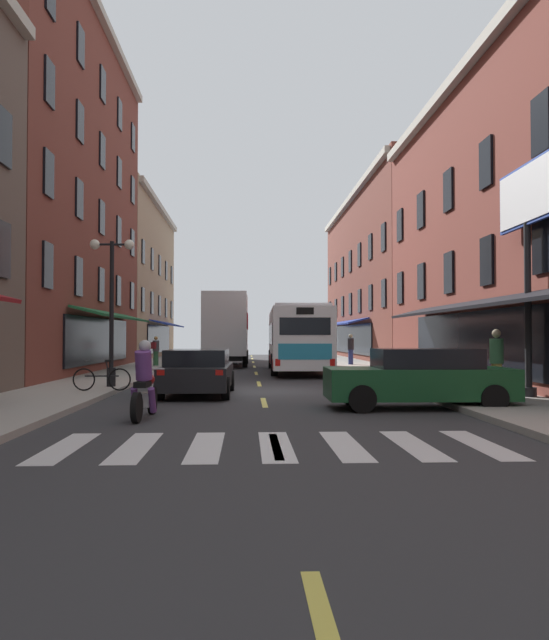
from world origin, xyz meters
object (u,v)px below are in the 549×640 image
bicycle_near (102,378)px  pedestrian_far (351,349)px  box_truck (227,330)px  transit_bus (297,338)px  motorcycle_rider (145,385)px  pedestrian_mid (497,361)px  sedan_near (420,378)px  street_lamp_twin (112,304)px  billboard_sign (527,217)px  sedan_mid (198,372)px  pedestrian_near (156,350)px

bicycle_near → pedestrian_far: size_ratio=0.99×
box_truck → pedestrian_far: box_truck is taller
transit_bus → box_truck: 7.29m
motorcycle_rider → pedestrian_mid: size_ratio=1.16×
sedan_near → bicycle_near: sedan_near is taller
pedestrian_mid → pedestrian_far: size_ratio=1.03×
street_lamp_twin → transit_bus: bearing=56.6°
motorcycle_rider → bicycle_near: (-2.10, 5.30, -0.21)m
box_truck → pedestrian_mid: (7.87, -20.27, -1.06)m
sedan_near → box_truck: bearing=103.7°
transit_bus → box_truck: box_truck is taller
sedan_near → pedestrian_mid: bearing=32.4°
motorcycle_rider → transit_bus: bearing=75.0°
pedestrian_far → billboard_sign: bearing=177.7°
sedan_mid → billboard_sign: bearing=-13.9°
transit_bus → pedestrian_near: 8.60m
bicycle_near → pedestrian_far: 19.81m
motorcycle_rider → pedestrian_mid: (8.88, 3.21, 0.36)m
motorcycle_rider → pedestrian_near: 21.58m
street_lamp_twin → pedestrian_far: bearing=56.2°
billboard_sign → transit_bus: (-5.05, 14.16, -3.31)m
bicycle_near → billboard_sign: bearing=-11.0°
sedan_near → sedan_mid: (-5.62, 3.63, -0.04)m
motorcycle_rider → street_lamp_twin: street_lamp_twin is taller
billboard_sign → sedan_mid: size_ratio=1.43×
billboard_sign → street_lamp_twin: 12.64m
motorcycle_rider → pedestrian_mid: 9.45m
sedan_mid → pedestrian_mid: 8.41m
box_truck → bicycle_near: 18.52m
pedestrian_far → street_lamp_twin: size_ratio=0.37×
box_truck → sedan_near: box_truck is taller
pedestrian_far → sedan_near: bearing=168.2°
transit_bus → pedestrian_far: 6.21m
billboard_sign → transit_bus: billboard_sign is taller
transit_bus → sedan_mid: size_ratio=2.57×
pedestrian_mid → pedestrian_far: 19.06m
pedestrian_near → street_lamp_twin: street_lamp_twin is taller
transit_bus → pedestrian_far: (3.52, 5.08, -0.60)m
billboard_sign → motorcycle_rider: (-9.66, -3.01, -4.24)m
pedestrian_mid → street_lamp_twin: bearing=-137.2°
pedestrian_mid → pedestrian_near: bearing=-176.0°
motorcycle_rider → street_lamp_twin: bearing=107.5°
pedestrian_near → pedestrian_far: size_ratio=0.92×
sedan_mid → pedestrian_near: (-3.57, 16.16, 0.29)m
sedan_mid → pedestrian_mid: pedestrian_mid is taller
billboard_sign → transit_bus: size_ratio=0.56×
sedan_mid → motorcycle_rider: (-0.72, -5.23, 0.02)m
transit_bus → motorcycle_rider: 17.80m
pedestrian_near → pedestrian_far: 11.01m
pedestrian_near → sedan_near: bearing=-41.4°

